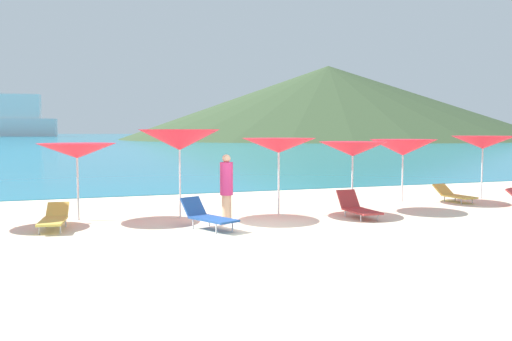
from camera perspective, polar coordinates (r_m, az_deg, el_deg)
ground_plane at (r=21.93m, az=-8.83°, el=-2.24°), size 50.00×100.00×0.30m
ocean_water at (r=239.11m, az=-18.48°, el=3.50°), size 650.00×440.00×0.02m
headland_hill at (r=159.45m, az=7.77°, el=7.28°), size 121.90×121.90×21.56m
umbrella_3 at (r=14.43m, az=-18.76°, el=2.02°), size 2.05×2.05×2.00m
umbrella_4 at (r=14.14m, az=-8.26°, el=3.29°), size 2.33×2.33×2.36m
umbrella_5 at (r=14.62m, az=2.47°, el=2.70°), size 2.19×2.19×2.12m
umbrella_6 at (r=15.60m, az=10.40°, el=2.29°), size 2.07×2.07×2.01m
umbrella_7 at (r=17.94m, az=15.58°, el=2.41°), size 2.38×2.38×2.05m
umbrella_8 at (r=19.57m, az=23.29°, el=2.81°), size 2.21×2.21×2.16m
lounge_chair_0 at (r=18.54m, az=20.59°, el=-2.43°), size 0.65×1.55×0.53m
lounge_chair_2 at (r=14.46m, az=10.90°, el=-3.92°), size 0.59×1.52×0.68m
lounge_chair_4 at (r=13.43m, az=-20.98°, el=-4.81°), size 0.72×1.71×0.55m
lounge_chair_5 at (r=12.59m, az=-5.25°, el=-4.87°), size 1.16×1.67×0.70m
beachgoer_1 at (r=13.73m, az=-3.20°, el=-1.63°), size 0.34×0.34×1.72m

